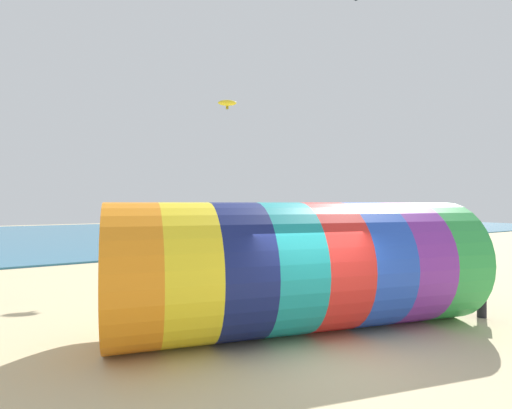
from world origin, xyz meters
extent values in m
plane|color=#CCBA8C|center=(0.00, 0.00, 0.00)|extent=(120.00, 120.00, 0.00)
cube|color=teal|center=(0.00, 36.07, 0.05)|extent=(120.00, 40.00, 0.10)
cylinder|color=orange|center=(-3.20, 2.46, 1.57)|extent=(1.87, 3.33, 3.15)
cylinder|color=yellow|center=(-2.10, 2.18, 1.57)|extent=(1.87, 3.33, 3.15)
cylinder|color=navy|center=(-1.01, 1.91, 1.57)|extent=(1.87, 3.33, 3.15)
cylinder|color=teal|center=(0.09, 1.63, 1.57)|extent=(1.87, 3.33, 3.15)
cylinder|color=red|center=(1.18, 1.35, 1.57)|extent=(1.87, 3.33, 3.15)
cylinder|color=blue|center=(2.28, 1.07, 1.57)|extent=(1.87, 3.33, 3.15)
cylinder|color=purple|center=(3.37, 0.80, 1.57)|extent=(1.87, 3.33, 3.15)
cylinder|color=green|center=(4.46, 0.52, 1.57)|extent=(1.87, 3.33, 3.15)
cylinder|color=black|center=(5.03, 0.38, 1.57)|extent=(0.77, 2.82, 2.89)
cylinder|color=black|center=(5.56, -0.29, 0.40)|extent=(0.24, 0.24, 0.80)
cube|color=#2D4CA5|center=(5.56, -0.29, 1.11)|extent=(0.40, 0.42, 0.60)
sphere|color=beige|center=(5.56, -0.29, 1.54)|extent=(0.22, 0.22, 0.22)
ellipsoid|color=yellow|center=(4.24, 11.91, 8.30)|extent=(1.03, 0.81, 0.37)
cube|color=olive|center=(4.24, 11.91, 8.09)|extent=(0.13, 0.08, 0.25)
cylinder|color=black|center=(4.51, 10.83, 0.39)|extent=(0.24, 0.24, 0.79)
cube|color=red|center=(4.51, 10.83, 1.08)|extent=(0.42, 0.38, 0.59)
sphere|color=#9E7051|center=(4.51, 10.83, 1.51)|extent=(0.21, 0.21, 0.21)
camera|label=1|loc=(-5.52, -6.18, 3.12)|focal=28.00mm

